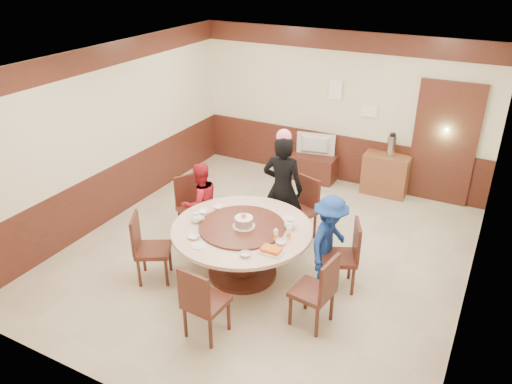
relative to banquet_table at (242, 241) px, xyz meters
The scene contains 30 objects.
room 0.85m from the banquet_table, 85.20° to the left, with size 6.00×6.04×2.84m.
banquet_table is the anchor object (origin of this frame).
chair_0 1.34m from the banquet_table, 16.10° to the left, with size 0.59×0.58×0.97m.
chair_1 1.33m from the banquet_table, 76.69° to the left, with size 0.56×0.57×0.97m.
chair_2 1.33m from the banquet_table, 154.04° to the left, with size 0.60×0.59×0.97m.
chair_3 1.24m from the banquet_table, 148.03° to the right, with size 0.60×0.60×0.97m.
chair_4 1.27m from the banquet_table, 80.56° to the right, with size 0.47×0.48×0.97m.
chair_5 1.34m from the banquet_table, 21.12° to the right, with size 0.51×0.50×0.97m.
person_standing 1.19m from the banquet_table, 87.19° to the left, with size 0.61×0.40×1.69m, color black.
person_red 1.14m from the banquet_table, 152.72° to the left, with size 0.62×0.48×1.27m, color maroon.
person_blue 1.16m from the banquet_table, 20.73° to the left, with size 0.82×0.47×1.27m, color navy.
birthday_cake 0.32m from the banquet_table, 11.93° to the right, with size 0.30×0.30×0.20m.
teapot_left 0.69m from the banquet_table, 164.80° to the right, with size 0.17×0.15×0.13m, color white.
teapot_right 0.69m from the banquet_table, 24.92° to the left, with size 0.17×0.15×0.13m, color white.
bowl_0 0.69m from the banquet_table, 150.58° to the left, with size 0.14×0.14×0.04m, color white.
bowl_1 0.72m from the banquet_table, 57.19° to the right, with size 0.14×0.14×0.04m, color white.
bowl_2 0.71m from the banquet_table, 128.22° to the right, with size 0.14×0.14×0.03m, color white.
bowl_3 0.68m from the banquet_table, 11.12° to the right, with size 0.15×0.15×0.05m, color white.
bowl_4 0.71m from the banquet_table, behind, with size 0.14×0.14×0.04m, color white.
saucer_near 0.73m from the banquet_table, 111.04° to the right, with size 0.18×0.18×0.01m, color white.
saucer_far 0.71m from the banquet_table, 48.01° to the left, with size 0.18×0.18×0.01m, color white.
shrimp_platter 0.74m from the banquet_table, 30.32° to the right, with size 0.30×0.20×0.06m.
bottle_0 0.62m from the banquet_table, 10.02° to the right, with size 0.06×0.06×0.16m, color white.
bottle_1 0.73m from the banquet_table, ahead, with size 0.06×0.06×0.16m, color white.
tv_stand 3.41m from the banquet_table, 95.23° to the left, with size 0.85×0.45×0.50m, color #471E16.
television 3.40m from the banquet_table, 95.23° to the left, with size 0.73×0.10×0.42m, color gray.
side_cabinet 3.58m from the banquet_table, 72.68° to the left, with size 0.80×0.40×0.75m, color brown.
thermos 3.61m from the banquet_table, 72.03° to the left, with size 0.15×0.15×0.38m, color silver.
notice_left 3.79m from the banquet_table, 90.88° to the left, with size 0.25×0.00×0.35m, color white.
notice_right 3.75m from the banquet_table, 80.59° to the left, with size 0.30×0.00×0.22m, color white.
Camera 1 is at (2.78, -5.59, 4.11)m, focal length 35.00 mm.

